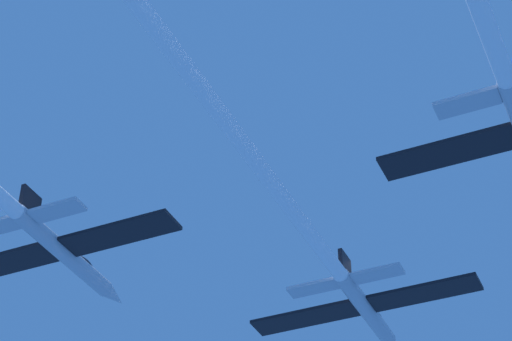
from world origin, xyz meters
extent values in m
cylinder|color=#B2BAC6|center=(0.47, 0.08, -0.51)|extent=(1.04, 9.42, 1.04)
ellipsoid|color=black|center=(0.47, 2.16, -0.07)|extent=(0.73, 1.88, 0.52)
cube|color=black|center=(-3.63, -0.39, -0.51)|extent=(7.16, 2.07, 0.23)
cube|color=black|center=(4.57, -0.39, -0.51)|extent=(7.16, 2.07, 0.23)
cube|color=black|center=(0.47, -3.69, 0.77)|extent=(0.27, 1.70, 1.51)
cube|color=#B2BAC6|center=(-1.66, -3.88, -0.51)|extent=(3.22, 1.24, 0.23)
cube|color=#B2BAC6|center=(2.60, -3.88, -0.51)|extent=(3.22, 1.24, 0.23)
cylinder|color=white|center=(0.47, -21.37, -0.51)|extent=(0.93, 33.49, 0.93)
cylinder|color=#B2BAC6|center=(-13.60, -14.07, -0.63)|extent=(1.04, 9.42, 1.04)
cone|color=#B2BAC6|center=(-13.60, -8.32, -0.63)|extent=(1.02, 2.07, 1.02)
ellipsoid|color=black|center=(-13.60, -12.00, -0.18)|extent=(0.73, 1.88, 0.52)
cube|color=black|center=(-17.70, -14.54, -0.63)|extent=(7.16, 2.07, 0.23)
cube|color=black|center=(-9.50, -14.54, -0.63)|extent=(7.16, 2.07, 0.23)
cube|color=black|center=(-13.60, -17.84, 0.65)|extent=(0.27, 1.70, 1.51)
cube|color=#B2BAC6|center=(-11.47, -18.03, -0.63)|extent=(3.22, 1.24, 0.23)
cube|color=black|center=(9.76, -13.62, -0.19)|extent=(7.16, 2.07, 0.23)
cube|color=black|center=(13.86, -16.92, 1.08)|extent=(0.27, 1.70, 1.51)
cube|color=#B2BAC6|center=(11.73, -17.10, -0.19)|extent=(3.22, 1.24, 0.23)
camera|label=1|loc=(17.37, -54.80, -31.67)|focal=69.02mm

